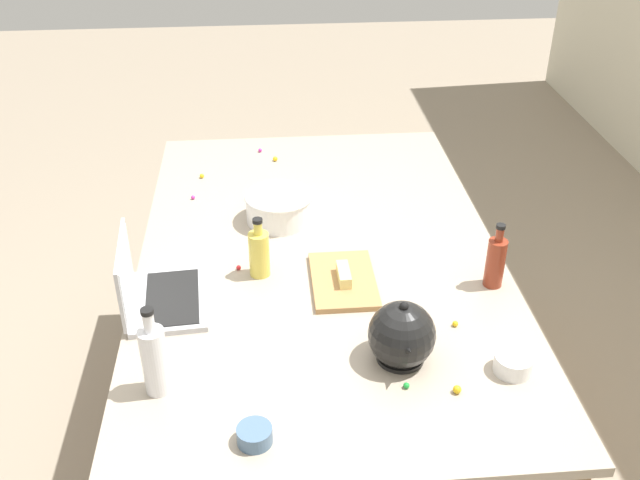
# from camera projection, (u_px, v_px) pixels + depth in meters

# --- Properties ---
(ground_plane) EXTENTS (12.00, 12.00, 0.00)m
(ground_plane) POSITION_uv_depth(u_px,v_px,m) (320.00, 443.00, 2.85)
(ground_plane) COLOR gray
(island_counter) EXTENTS (1.88, 1.18, 0.90)m
(island_counter) POSITION_uv_depth(u_px,v_px,m) (320.00, 357.00, 2.61)
(island_counter) COLOR olive
(island_counter) RESTS_ON ground
(laptop) EXTENTS (0.33, 0.25, 0.22)m
(laptop) POSITION_uv_depth(u_px,v_px,m) (155.00, 292.00, 2.11)
(laptop) COLOR #B7B7BC
(laptop) RESTS_ON island_counter
(mixing_bowl_large) EXTENTS (0.24, 0.24, 0.10)m
(mixing_bowl_large) POSITION_uv_depth(u_px,v_px,m) (279.00, 207.00, 2.52)
(mixing_bowl_large) COLOR white
(mixing_bowl_large) RESTS_ON island_counter
(bottle_oil) EXTENTS (0.06, 0.06, 0.20)m
(bottle_oil) POSITION_uv_depth(u_px,v_px,m) (259.00, 253.00, 2.23)
(bottle_oil) COLOR #DBC64C
(bottle_oil) RESTS_ON island_counter
(bottle_vinegar) EXTENTS (0.07, 0.07, 0.26)m
(bottle_vinegar) POSITION_uv_depth(u_px,v_px,m) (154.00, 359.00, 1.78)
(bottle_vinegar) COLOR white
(bottle_vinegar) RESTS_ON island_counter
(bottle_soy) EXTENTS (0.06, 0.06, 0.21)m
(bottle_soy) POSITION_uv_depth(u_px,v_px,m) (496.00, 261.00, 2.17)
(bottle_soy) COLOR maroon
(bottle_soy) RESTS_ON island_counter
(kettle) EXTENTS (0.21, 0.18, 0.20)m
(kettle) POSITION_uv_depth(u_px,v_px,m) (402.00, 335.00, 1.89)
(kettle) COLOR black
(kettle) RESTS_ON island_counter
(cutting_board) EXTENTS (0.30, 0.19, 0.02)m
(cutting_board) POSITION_uv_depth(u_px,v_px,m) (343.00, 280.00, 2.22)
(cutting_board) COLOR #AD7F4C
(cutting_board) RESTS_ON island_counter
(butter_stick_left) EXTENTS (0.11, 0.04, 0.04)m
(butter_stick_left) POSITION_uv_depth(u_px,v_px,m) (344.00, 274.00, 2.20)
(butter_stick_left) COLOR #F4E58C
(butter_stick_left) RESTS_ON cutting_board
(ramekin_small) EXTENTS (0.10, 0.10, 0.05)m
(ramekin_small) POSITION_uv_depth(u_px,v_px,m) (513.00, 364.00, 1.88)
(ramekin_small) COLOR white
(ramekin_small) RESTS_ON island_counter
(ramekin_medium) EXTENTS (0.08, 0.08, 0.04)m
(ramekin_medium) POSITION_uv_depth(u_px,v_px,m) (255.00, 435.00, 1.67)
(ramekin_medium) COLOR slate
(ramekin_medium) RESTS_ON island_counter
(candy_0) EXTENTS (0.02, 0.02, 0.02)m
(candy_0) POSITION_uv_depth(u_px,v_px,m) (163.00, 292.00, 2.17)
(candy_0) COLOR #CC3399
(candy_0) RESTS_ON island_counter
(candy_1) EXTENTS (0.02, 0.02, 0.02)m
(candy_1) POSITION_uv_depth(u_px,v_px,m) (275.00, 159.00, 2.95)
(candy_1) COLOR yellow
(candy_1) RESTS_ON island_counter
(candy_2) EXTENTS (0.02, 0.02, 0.02)m
(candy_2) POSITION_uv_depth(u_px,v_px,m) (406.00, 386.00, 1.83)
(candy_2) COLOR green
(candy_2) RESTS_ON island_counter
(candy_3) EXTENTS (0.02, 0.02, 0.02)m
(candy_3) POSITION_uv_depth(u_px,v_px,m) (239.00, 267.00, 2.28)
(candy_3) COLOR red
(candy_3) RESTS_ON island_counter
(candy_4) EXTENTS (0.02, 0.02, 0.02)m
(candy_4) POSITION_uv_depth(u_px,v_px,m) (202.00, 176.00, 2.82)
(candy_4) COLOR yellow
(candy_4) RESTS_ON island_counter
(candy_5) EXTENTS (0.02, 0.02, 0.02)m
(candy_5) POSITION_uv_depth(u_px,v_px,m) (193.00, 197.00, 2.68)
(candy_5) COLOR #CC3399
(candy_5) RESTS_ON island_counter
(candy_6) EXTENTS (0.02, 0.02, 0.02)m
(candy_6) POSITION_uv_depth(u_px,v_px,m) (260.00, 150.00, 3.03)
(candy_6) COLOR #CC3399
(candy_6) RESTS_ON island_counter
(candy_7) EXTENTS (0.02, 0.02, 0.02)m
(candy_7) POSITION_uv_depth(u_px,v_px,m) (455.00, 324.00, 2.04)
(candy_7) COLOR yellow
(candy_7) RESTS_ON island_counter
(candy_8) EXTENTS (0.02, 0.02, 0.02)m
(candy_8) POSITION_uv_depth(u_px,v_px,m) (457.00, 389.00, 1.82)
(candy_8) COLOR yellow
(candy_8) RESTS_ON island_counter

